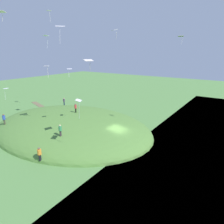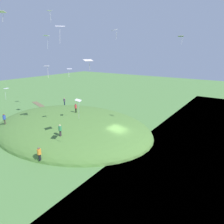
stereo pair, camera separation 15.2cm
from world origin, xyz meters
TOP-DOWN VIEW (x-y plane):
  - ground_plane at (0.00, 0.00)m, footprint 160.00×160.00m
  - grass_hill at (9.48, 0.19)m, footprint 29.07×22.01m
  - dirt_path at (26.57, -6.09)m, footprint 10.06×4.28m
  - person_walking_path at (9.42, -1.03)m, footprint 0.50×0.50m
  - person_near_shore at (17.10, 7.51)m, footprint 0.59×0.59m
  - person_on_hilltop at (17.84, -6.02)m, footprint 0.47×0.47m
  - person_watching_kites at (4.92, 6.47)m, footprint 0.48×0.48m
  - person_with_child at (4.28, 10.34)m, footprint 0.49×0.49m
  - kite_0 at (-6.75, -3.62)m, footprint 0.78×0.68m
  - kite_1 at (14.63, -0.29)m, footprint 1.04×0.75m
  - kite_2 at (5.45, 3.68)m, footprint 0.73×0.76m
  - kite_3 at (19.42, 5.31)m, footprint 0.74×0.91m
  - kite_4 at (5.94, 4.33)m, footprint 1.39×1.41m
  - kite_5 at (14.81, 6.56)m, footprint 1.16×1.00m
  - kite_6 at (-0.68, 2.04)m, footprint 0.93×0.86m
  - kite_7 at (9.32, 4.29)m, footprint 0.84×0.71m
  - kite_8 at (0.39, 7.44)m, footprint 0.93×1.04m
  - kite_9 at (18.12, -4.25)m, footprint 0.88×1.03m
  - kite_11 at (-0.41, 6.50)m, footprint 0.98×1.14m
  - mooring_post at (-1.99, -1.74)m, footprint 0.14×0.14m

SIDE VIEW (x-z plane):
  - ground_plane at x=0.00m, z-range 0.00..0.00m
  - grass_hill at x=9.48m, z-range -2.57..2.57m
  - dirt_path at x=26.57m, z-range 0.00..0.04m
  - mooring_post at x=-1.99m, z-range 0.00..1.18m
  - person_with_child at x=4.28m, z-range 0.57..2.29m
  - person_near_shore at x=17.10m, z-range 1.58..3.35m
  - person_on_hilltop at x=17.84m, z-range 1.73..3.36m
  - person_watching_kites at x=4.92m, z-range 2.15..3.78m
  - person_walking_path at x=9.42m, z-range 2.76..4.35m
  - kite_3 at x=19.42m, z-range 5.58..7.55m
  - kite_8 at x=0.39m, z-range 6.39..8.58m
  - kite_2 at x=5.45m, z-range 9.88..10.99m
  - kite_7 at x=9.32m, z-range 9.79..11.48m
  - kite_11 at x=-0.41m, z-range 11.23..12.40m
  - kite_0 at x=-6.75m, z-range 13.94..15.03m
  - kite_6 at x=-0.68m, z-range 14.53..15.62m
  - kite_1 at x=14.63m, z-range 14.09..16.26m
  - kite_4 at x=5.94m, z-range 14.57..16.74m
  - kite_5 at x=14.81m, z-range 17.21..18.57m
  - kite_9 at x=18.12m, z-range 18.87..20.92m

